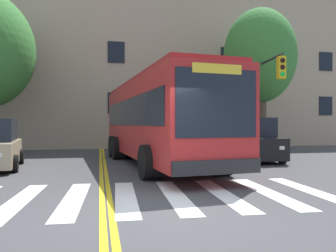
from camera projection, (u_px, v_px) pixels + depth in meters
ground_plane at (164, 209)px, 6.31m from camera, size 120.00×120.00×0.00m
crosswalk at (126, 197)px, 7.30m from camera, size 9.62×4.05×0.01m
lane_line_yellow_inner at (100, 149)px, 20.89m from camera, size 0.12×36.00×0.01m
lane_line_yellow_outer at (103, 149)px, 20.93m from camera, size 0.12×36.00×0.01m
city_bus at (157, 119)px, 13.16m from camera, size 3.64×11.08×3.37m
car_black_far_lane at (251, 141)px, 14.64m from camera, size 2.30×4.05×1.90m
car_white_behind_bus at (131, 132)px, 23.58m from camera, size 2.65×5.03×2.16m
traffic_light_near_corner at (265, 87)px, 16.53m from camera, size 0.66×3.58×5.23m
street_tree_curbside_large at (260, 57)px, 19.08m from camera, size 6.08×6.15×8.34m
building_facade at (113, 68)px, 25.55m from camera, size 39.16×8.49×11.96m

